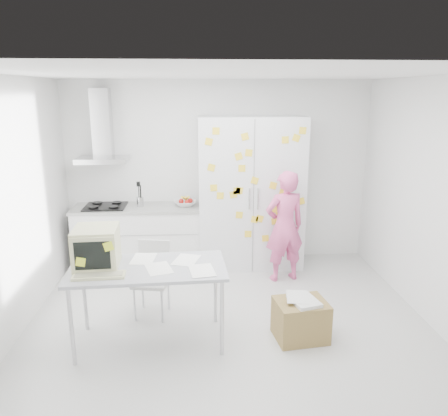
{
  "coord_description": "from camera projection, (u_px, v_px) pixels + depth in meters",
  "views": [
    {
      "loc": [
        -0.33,
        -4.47,
        2.53
      ],
      "look_at": [
        -0.0,
        0.69,
        1.15
      ],
      "focal_mm": 35.0,
      "sensor_mm": 36.0,
      "label": 1
    }
  ],
  "objects": [
    {
      "name": "floor",
      "position": [
        228.0,
        321.0,
        4.98
      ],
      "size": [
        4.5,
        4.0,
        0.02
      ],
      "primitive_type": "cube",
      "color": "silver",
      "rests_on": "ground"
    },
    {
      "name": "walls",
      "position": [
        224.0,
        191.0,
        5.33
      ],
      "size": [
        4.52,
        4.01,
        2.7
      ],
      "color": "white",
      "rests_on": "ground"
    },
    {
      "name": "ceiling",
      "position": [
        228.0,
        74.0,
        4.28
      ],
      "size": [
        4.5,
        4.0,
        0.02
      ],
      "primitive_type": "cube",
      "color": "white",
      "rests_on": "walls"
    },
    {
      "name": "counter_run",
      "position": [
        139.0,
        236.0,
        6.42
      ],
      "size": [
        1.84,
        0.63,
        1.28
      ],
      "color": "white",
      "rests_on": "ground"
    },
    {
      "name": "range_hood",
      "position": [
        102.0,
        133.0,
        6.14
      ],
      "size": [
        0.7,
        0.48,
        1.01
      ],
      "color": "silver",
      "rests_on": "walls"
    },
    {
      "name": "tall_cabinet",
      "position": [
        251.0,
        193.0,
        6.34
      ],
      "size": [
        1.5,
        0.68,
        2.2
      ],
      "color": "silver",
      "rests_on": "ground"
    },
    {
      "name": "person",
      "position": [
        285.0,
        226.0,
        5.9
      ],
      "size": [
        0.63,
        0.49,
        1.53
      ],
      "primitive_type": "imported",
      "rotation": [
        0.0,
        0.0,
        3.39
      ],
      "color": "#E25794",
      "rests_on": "ground"
    },
    {
      "name": "desk",
      "position": [
        115.0,
        257.0,
        4.34
      ],
      "size": [
        1.59,
        0.86,
        1.24
      ],
      "rotation": [
        0.0,
        0.0,
        0.05
      ],
      "color": "#AEB0B9",
      "rests_on": "ground"
    },
    {
      "name": "chair",
      "position": [
        153.0,
        274.0,
        5.05
      ],
      "size": [
        0.45,
        0.45,
        0.87
      ],
      "rotation": [
        0.0,
        0.0,
        -0.17
      ],
      "color": "silver",
      "rests_on": "ground"
    },
    {
      "name": "cardboard_box",
      "position": [
        301.0,
        319.0,
        4.58
      ],
      "size": [
        0.58,
        0.49,
        0.46
      ],
      "rotation": [
        0.0,
        0.0,
        0.14
      ],
      "color": "olive",
      "rests_on": "ground"
    }
  ]
}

